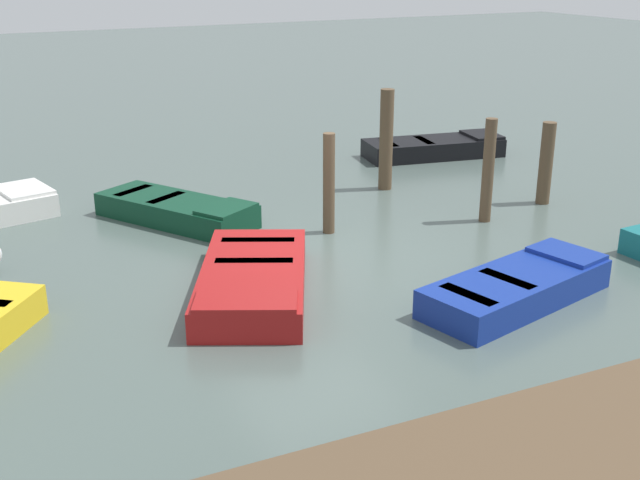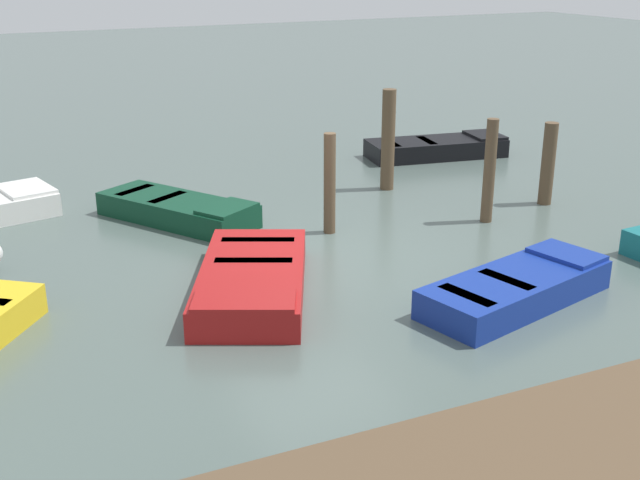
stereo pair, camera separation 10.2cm
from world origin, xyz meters
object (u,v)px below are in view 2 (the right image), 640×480
object	(u,v)px
dock_segment	(530,467)
rowboat_red	(252,279)
rowboat_blue	(517,287)
mooring_piling_near_right	(489,171)
rowboat_black	(437,147)
rowboat_dark_green	(178,209)
mooring_piling_center	(388,140)
mooring_piling_far_left	(548,164)
mooring_piling_mid_left	(330,184)

from	to	relation	value
dock_segment	rowboat_red	world-z (taller)	dock_segment
rowboat_blue	mooring_piling_near_right	world-z (taller)	mooring_piling_near_right
dock_segment	rowboat_black	distance (m)	12.86
dock_segment	rowboat_dark_green	xyz separation A→B (m)	(-0.06, -9.10, -0.62)
rowboat_red	mooring_piling_near_right	size ratio (longest dim) A/B	1.86
mooring_piling_near_right	mooring_piling_center	xyz separation A→B (m)	(0.50, -2.50, 0.08)
dock_segment	rowboat_black	size ratio (longest dim) A/B	1.80
rowboat_blue	rowboat_black	xyz separation A→B (m)	(-3.63, -7.17, -0.00)
mooring_piling_far_left	mooring_piling_near_right	xyz separation A→B (m)	(1.62, 0.35, 0.14)
rowboat_blue	dock_segment	bearing A→B (deg)	-142.12
dock_segment	mooring_piling_near_right	bearing A→B (deg)	-123.60
rowboat_dark_green	mooring_piling_near_right	bearing A→B (deg)	33.44
rowboat_dark_green	rowboat_black	bearing A→B (deg)	75.60
mooring_piling_center	rowboat_dark_green	bearing A→B (deg)	1.50
rowboat_black	rowboat_blue	bearing A→B (deg)	-106.43
dock_segment	mooring_piling_mid_left	xyz separation A→B (m)	(-2.14, -7.41, 0.00)
mooring_piling_far_left	mooring_piling_center	distance (m)	3.03
dock_segment	rowboat_red	xyz separation A→B (m)	(-0.04, -5.61, -0.62)
rowboat_dark_green	mooring_piling_near_right	world-z (taller)	mooring_piling_near_right
mooring_piling_far_left	mooring_piling_mid_left	size ratio (longest dim) A/B	0.91
rowboat_red	mooring_piling_near_right	bearing A→B (deg)	129.38
rowboat_black	mooring_piling_center	xyz separation A→B (m)	(2.38, 1.74, 0.76)
mooring_piling_near_right	mooring_piling_center	size ratio (longest dim) A/B	0.92
mooring_piling_mid_left	dock_segment	bearing A→B (deg)	73.88
rowboat_black	rowboat_dark_green	world-z (taller)	same
rowboat_dark_green	mooring_piling_far_left	xyz separation A→B (m)	(-6.39, 2.04, 0.54)
mooring_piling_far_left	mooring_piling_center	xyz separation A→B (m)	(2.12, -2.15, 0.22)
mooring_piling_mid_left	mooring_piling_center	world-z (taller)	mooring_piling_center
rowboat_red	mooring_piling_mid_left	xyz separation A→B (m)	(-2.10, -1.79, 0.62)
rowboat_red	mooring_piling_mid_left	bearing A→B (deg)	157.01
rowboat_red	rowboat_dark_green	size ratio (longest dim) A/B	1.10
dock_segment	mooring_piling_far_left	world-z (taller)	mooring_piling_far_left
rowboat_black	mooring_piling_far_left	distance (m)	3.94
rowboat_black	mooring_piling_far_left	size ratio (longest dim) A/B	2.15
rowboat_blue	rowboat_black	size ratio (longest dim) A/B	0.92
dock_segment	rowboat_black	world-z (taller)	dock_segment
rowboat_red	rowboat_black	size ratio (longest dim) A/B	1.02
rowboat_red	mooring_piling_mid_left	distance (m)	2.83
rowboat_red	mooring_piling_center	world-z (taller)	mooring_piling_center
mooring_piling_center	mooring_piling_mid_left	bearing A→B (deg)	39.39
dock_segment	rowboat_black	xyz separation A→B (m)	(-6.71, -10.95, -0.62)
dock_segment	rowboat_blue	size ratio (longest dim) A/B	1.96
mooring_piling_mid_left	rowboat_blue	bearing A→B (deg)	104.61
rowboat_blue	mooring_piling_center	bearing A→B (deg)	64.01
mooring_piling_mid_left	mooring_piling_center	distance (m)	2.85
rowboat_blue	mooring_piling_mid_left	bearing A→B (deg)	91.64
mooring_piling_near_right	rowboat_red	bearing A→B (deg)	12.88
mooring_piling_near_right	rowboat_blue	bearing A→B (deg)	58.99
dock_segment	mooring_piling_near_right	world-z (taller)	mooring_piling_near_right
rowboat_dark_green	mooring_piling_center	xyz separation A→B (m)	(-4.27, -0.11, 0.76)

